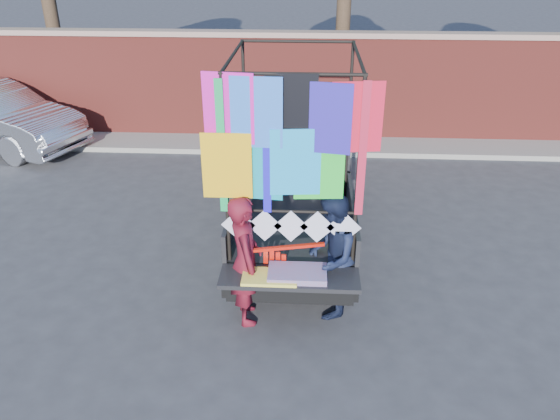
{
  "coord_description": "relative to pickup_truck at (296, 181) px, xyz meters",
  "views": [
    {
      "loc": [
        0.22,
        -6.23,
        4.64
      ],
      "look_at": [
        -0.14,
        0.2,
        1.38
      ],
      "focal_mm": 35.0,
      "sensor_mm": 36.0,
      "label": 1
    }
  ],
  "objects": [
    {
      "name": "ground",
      "position": [
        -0.02,
        -2.38,
        -0.83
      ],
      "size": [
        90.0,
        90.0,
        0.0
      ],
      "primitive_type": "plane",
      "color": "#38383A",
      "rests_on": "ground"
    },
    {
      "name": "brick_wall",
      "position": [
        -0.02,
        4.62,
        0.5
      ],
      "size": [
        30.0,
        0.45,
        2.61
      ],
      "color": "maroon",
      "rests_on": "ground"
    },
    {
      "name": "curb",
      "position": [
        -0.02,
        3.92,
        -0.77
      ],
      "size": [
        30.0,
        1.2,
        0.12
      ],
      "primitive_type": "cube",
      "color": "gray",
      "rests_on": "ground"
    },
    {
      "name": "pickup_truck",
      "position": [
        0.0,
        0.0,
        0.0
      ],
      "size": [
        2.07,
        5.21,
        3.28
      ],
      "color": "black",
      "rests_on": "ground"
    },
    {
      "name": "woman",
      "position": [
        -0.58,
        -2.69,
        0.07
      ],
      "size": [
        0.57,
        0.74,
        1.8
      ],
      "primitive_type": "imported",
      "rotation": [
        0.0,
        0.0,
        1.81
      ],
      "color": "maroon",
      "rests_on": "ground"
    },
    {
      "name": "man",
      "position": [
        0.53,
        -2.49,
        0.04
      ],
      "size": [
        0.8,
        0.95,
        1.74
      ],
      "primitive_type": "imported",
      "rotation": [
        0.0,
        0.0,
        -1.75
      ],
      "color": "#151D36",
      "rests_on": "ground"
    },
    {
      "name": "streamer_bundle",
      "position": [
        -0.13,
        -2.6,
        0.03
      ],
      "size": [
        0.93,
        0.26,
        0.65
      ],
      "color": "red",
      "rests_on": "ground"
    }
  ]
}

